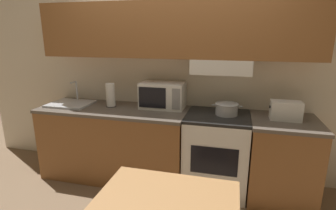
{
  "coord_description": "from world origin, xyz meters",
  "views": [
    {
      "loc": [
        0.69,
        -3.11,
        1.75
      ],
      "look_at": [
        0.05,
        -0.58,
        1.04
      ],
      "focal_mm": 28.0,
      "sensor_mm": 36.0,
      "label": 1
    }
  ],
  "objects_px": {
    "microwave": "(163,95)",
    "toaster": "(286,110)",
    "paper_towel_roll": "(111,95)",
    "sink_basin": "(71,103)",
    "stove_range": "(216,152)",
    "cooking_pot": "(227,109)"
  },
  "relations": [
    {
      "from": "toaster",
      "to": "sink_basin",
      "type": "bearing_deg",
      "value": -179.61
    },
    {
      "from": "stove_range",
      "to": "sink_basin",
      "type": "relative_size",
      "value": 1.77
    },
    {
      "from": "microwave",
      "to": "paper_towel_roll",
      "type": "bearing_deg",
      "value": -170.63
    },
    {
      "from": "stove_range",
      "to": "sink_basin",
      "type": "bearing_deg",
      "value": -179.61
    },
    {
      "from": "microwave",
      "to": "toaster",
      "type": "relative_size",
      "value": 1.66
    },
    {
      "from": "microwave",
      "to": "paper_towel_roll",
      "type": "height_order",
      "value": "microwave"
    },
    {
      "from": "paper_towel_roll",
      "to": "microwave",
      "type": "bearing_deg",
      "value": 9.37
    },
    {
      "from": "microwave",
      "to": "paper_towel_roll",
      "type": "xyz_separation_m",
      "value": [
        -0.63,
        -0.1,
        -0.01
      ]
    },
    {
      "from": "stove_range",
      "to": "cooking_pot",
      "type": "distance_m",
      "value": 0.52
    },
    {
      "from": "stove_range",
      "to": "microwave",
      "type": "height_order",
      "value": "microwave"
    },
    {
      "from": "microwave",
      "to": "cooking_pot",
      "type": "bearing_deg",
      "value": -7.8
    },
    {
      "from": "paper_towel_roll",
      "to": "stove_range",
      "type": "bearing_deg",
      "value": -1.73
    },
    {
      "from": "toaster",
      "to": "sink_basin",
      "type": "distance_m",
      "value": 2.51
    },
    {
      "from": "microwave",
      "to": "stove_range",
      "type": "bearing_deg",
      "value": -12.08
    },
    {
      "from": "toaster",
      "to": "sink_basin",
      "type": "relative_size",
      "value": 0.62
    },
    {
      "from": "microwave",
      "to": "sink_basin",
      "type": "bearing_deg",
      "value": -172.36
    },
    {
      "from": "cooking_pot",
      "to": "paper_towel_roll",
      "type": "distance_m",
      "value": 1.39
    },
    {
      "from": "toaster",
      "to": "paper_towel_roll",
      "type": "bearing_deg",
      "value": 179.0
    },
    {
      "from": "toaster",
      "to": "sink_basin",
      "type": "height_order",
      "value": "sink_basin"
    },
    {
      "from": "toaster",
      "to": "stove_range",
      "type": "bearing_deg",
      "value": -179.61
    },
    {
      "from": "microwave",
      "to": "paper_towel_roll",
      "type": "relative_size",
      "value": 1.82
    },
    {
      "from": "sink_basin",
      "to": "microwave",
      "type": "bearing_deg",
      "value": 7.64
    }
  ]
}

